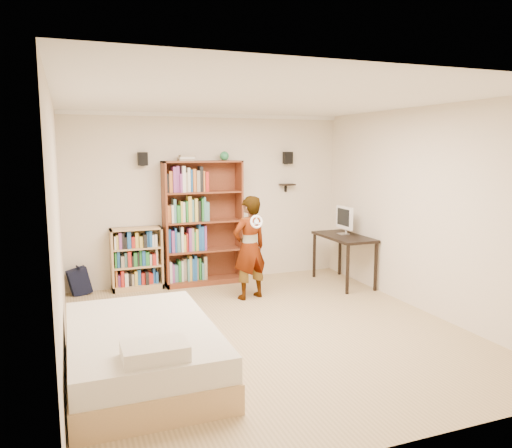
{
  "coord_description": "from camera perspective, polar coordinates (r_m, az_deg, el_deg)",
  "views": [
    {
      "loc": [
        -2.15,
        -5.28,
        2.16
      ],
      "look_at": [
        0.09,
        0.6,
        1.2
      ],
      "focal_mm": 35.0,
      "sensor_mm": 36.0,
      "label": 1
    }
  ],
  "objects": [
    {
      "name": "wii_wheel",
      "position": [
        6.83,
        0.06,
        0.26
      ],
      "size": [
        0.19,
        0.07,
        0.19
      ],
      "primitive_type": "torus",
      "rotation": [
        1.36,
        0.0,
        0.0
      ],
      "color": "white",
      "rests_on": "person"
    },
    {
      "name": "imac",
      "position": [
        8.14,
        9.96,
        0.41
      ],
      "size": [
        0.11,
        0.45,
        0.45
      ],
      "primitive_type": null,
      "rotation": [
        0.0,
        0.0,
        -0.04
      ],
      "color": "white",
      "rests_on": "computer_desk"
    },
    {
      "name": "ground",
      "position": [
        6.1,
        1.21,
        -12.08
      ],
      "size": [
        4.5,
        5.0,
        0.01
      ],
      "primitive_type": "cube",
      "color": "tan",
      "rests_on": "ground"
    },
    {
      "name": "navy_bag",
      "position": [
        7.88,
        -19.55,
        -6.17
      ],
      "size": [
        0.35,
        0.27,
        0.42
      ],
      "primitive_type": null,
      "rotation": [
        0.0,
        0.0,
        0.24
      ],
      "color": "black",
      "rests_on": "ground"
    },
    {
      "name": "low_bookshelf",
      "position": [
        7.88,
        -13.45,
        -3.89
      ],
      "size": [
        0.77,
        0.29,
        0.96
      ],
      "primitive_type": null,
      "color": "tan",
      "rests_on": "ground"
    },
    {
      "name": "wall_shelf",
      "position": [
        8.47,
        3.6,
        4.52
      ],
      "size": [
        0.25,
        0.16,
        0.02
      ],
      "primitive_type": "cube",
      "color": "black",
      "rests_on": "room_shell"
    },
    {
      "name": "speaker_left",
      "position": [
        7.76,
        -12.82,
        7.27
      ],
      "size": [
        0.14,
        0.12,
        0.2
      ],
      "primitive_type": "cube",
      "color": "black",
      "rests_on": "room_shell"
    },
    {
      "name": "speaker_right",
      "position": [
        8.44,
        3.66,
        7.56
      ],
      "size": [
        0.14,
        0.12,
        0.2
      ],
      "primitive_type": "cube",
      "color": "black",
      "rests_on": "room_shell"
    },
    {
      "name": "crown_molding",
      "position": [
        5.73,
        1.3,
        13.78
      ],
      "size": [
        4.5,
        5.0,
        0.06
      ],
      "color": "white",
      "rests_on": "room_shell"
    },
    {
      "name": "room_shell",
      "position": [
        5.72,
        1.27,
        4.67
      ],
      "size": [
        4.52,
        5.02,
        2.71
      ],
      "color": "beige",
      "rests_on": "ground"
    },
    {
      "name": "person",
      "position": [
        7.16,
        -0.74,
        -2.72
      ],
      "size": [
        0.62,
        0.49,
        1.49
      ],
      "primitive_type": "imported",
      "rotation": [
        0.0,
        0.0,
        3.4
      ],
      "color": "black",
      "rests_on": "ground"
    },
    {
      "name": "daybed",
      "position": [
        5.01,
        -12.92,
        -13.27
      ],
      "size": [
        1.35,
        2.08,
        0.61
      ],
      "primitive_type": null,
      "color": "white",
      "rests_on": "ground"
    },
    {
      "name": "tall_bookshelf",
      "position": [
        7.95,
        -6.06,
        0.1
      ],
      "size": [
        1.24,
        0.36,
        1.97
      ],
      "primitive_type": null,
      "color": "brown",
      "rests_on": "ground"
    },
    {
      "name": "computer_desk",
      "position": [
        8.13,
        9.96,
        -4.03
      ],
      "size": [
        0.57,
        1.15,
        0.78
      ],
      "primitive_type": null,
      "color": "black",
      "rests_on": "ground"
    }
  ]
}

